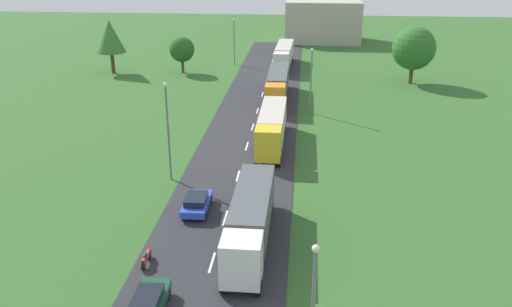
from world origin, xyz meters
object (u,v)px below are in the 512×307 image
lamppost_third (311,77)px  lamppost_fourth (234,39)px  tree_birch (110,37)px  lamppost_second (168,127)px  distant_building (323,21)px  truck_fourth (284,54)px  tree_oak (414,48)px  car_second (197,203)px  truck_third (278,84)px  truck_second (272,126)px  motorcycle_courier (146,258)px  tree_pine (182,50)px  car_lead (148,303)px  truck_lead (250,218)px

lamppost_third → lamppost_fourth: size_ratio=1.04×
lamppost_third → tree_birch: tree_birch is taller
lamppost_second → distant_building: 73.91m
tree_birch → truck_fourth: bearing=14.1°
truck_fourth → distant_building: (7.00, 26.14, 2.04)m
tree_oak → lamppost_second: bearing=-126.3°
lamppost_third → lamppost_fourth: (-12.77, 26.64, -0.14)m
car_second → tree_oak: bearing=61.0°
truck_third → truck_fourth: truck_third is taller
truck_third → tree_oak: bearing=29.0°
lamppost_third → tree_oak: bearing=47.3°
car_second → lamppost_second: 7.87m
truck_second → tree_birch: 40.77m
car_second → lamppost_third: 28.29m
car_second → lamppost_fourth: bearing=94.2°
lamppost_third → lamppost_fourth: bearing=115.6°
motorcycle_courier → tree_oak: tree_oak is taller
truck_second → truck_third: (-0.30, 17.04, 0.08)m
tree_birch → tree_pine: tree_birch is taller
truck_third → motorcycle_courier: 40.28m
car_lead → car_second: size_ratio=1.03×
truck_third → lamppost_third: 7.36m
truck_third → truck_lead: bearing=-89.9°
truck_second → lamppost_fourth: 39.20m
truck_lead → tree_oak: 51.02m
motorcycle_courier → truck_second: bearing=73.5°
lamppost_third → motorcycle_courier: bearing=-107.3°
truck_second → lamppost_fourth: bearing=103.0°
truck_third → car_second: (-4.56, -32.16, -1.38)m
distant_building → car_lead: bearing=-97.4°
distant_building → truck_lead: bearing=-94.8°
truck_second → motorcycle_courier: (-6.71, -22.70, -1.54)m
truck_fourth → car_lead: 64.70m
truck_third → motorcycle_courier: truck_third is taller
car_second → lamppost_fourth: 53.52m
truck_lead → lamppost_second: size_ratio=1.41×
truck_lead → lamppost_second: (-8.09, 10.18, 2.81)m
tree_pine → distant_building: distant_building is taller
truck_second → car_lead: size_ratio=2.94×
truck_third → lamppost_fourth: size_ratio=1.87×
lamppost_fourth → car_lead: bearing=-86.8°
car_second → tree_oak: size_ratio=0.49×
truck_second → lamppost_fourth: lamppost_fourth is taller
truck_lead → lamppost_fourth: (-8.58, 57.68, 2.25)m
lamppost_third → tree_pine: (-20.22, 19.83, -0.74)m
motorcycle_courier → tree_birch: 56.89m
motorcycle_courier → lamppost_fourth: (-2.08, 60.84, 3.77)m
truck_third → tree_pine: (-15.95, 14.29, 1.56)m
lamppost_third → tree_birch: 36.37m
tree_oak → distant_building: bearing=109.0°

